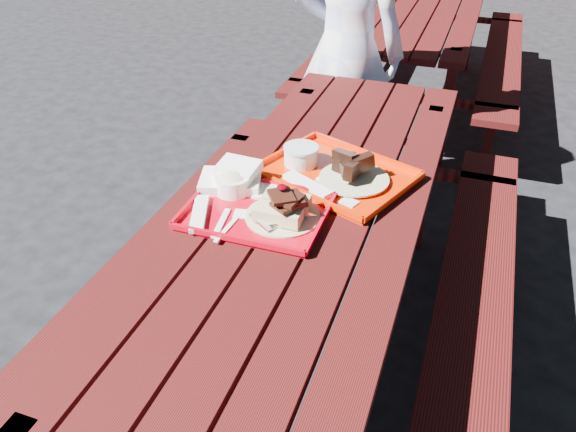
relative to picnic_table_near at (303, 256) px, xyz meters
The scene contains 7 objects.
ground 0.56m from the picnic_table_near, ahead, with size 60.00×60.00×0.00m, color black.
picnic_table_near is the anchor object (origin of this frame).
picnic_table_far 2.80m from the picnic_table_near, 90.00° to the left, with size 1.41×2.40×0.75m.
near_tray 0.27m from the picnic_table_near, 155.74° to the right, with size 0.45×0.38×0.14m.
far_tray 0.31m from the picnic_table_near, 81.70° to the left, with size 0.59×0.53×0.08m.
white_cloth 0.35m from the picnic_table_near, behind, with size 0.24×0.20×0.08m.
person 1.40m from the picnic_table_near, 99.04° to the left, with size 0.60×0.40×1.65m, color #C2D1FF.
Camera 1 is at (0.46, -1.44, 1.75)m, focal length 35.00 mm.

